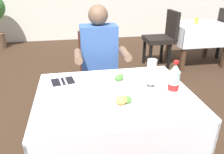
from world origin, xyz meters
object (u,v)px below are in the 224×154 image
Objects in this scene: chair_far_diner_seat at (100,72)px; plate_near_camera at (126,102)px; background_chair_left at (163,36)px; cola_bottle_primary at (174,82)px; napkin_cutlery_set at (63,81)px; background_dining_table at (198,34)px; plate_far_diner at (118,80)px; background_table_tumbler at (196,21)px; beer_glass_left at (151,74)px; main_dining_table at (114,113)px; seated_diner_far at (100,62)px.

chair_far_diner_seat reaches higher than plate_near_camera.
background_chair_left reaches higher than plate_near_camera.
napkin_cutlery_set is (-0.74, 0.39, -0.11)m from cola_bottle_primary.
plate_near_camera is at bearing -128.31° from background_dining_table.
plate_near_camera is 0.35m from plate_far_diner.
napkin_cutlery_set is at bearing -139.39° from background_dining_table.
plate_far_diner is 2.69m from background_table_tumbler.
plate_near_camera is at bearing -137.67° from beer_glass_left.
chair_far_diner_seat is (-0.00, 0.83, -0.01)m from main_dining_table.
plate_far_diner is (0.02, 0.35, -0.00)m from plate_near_camera.
cola_bottle_primary reaches higher than napkin_cutlery_set.
beer_glass_left is 0.22× the size of background_chair_left.
background_table_tumbler is (-0.10, -0.05, 0.25)m from background_dining_table.
chair_far_diner_seat is at bearing 111.07° from cola_bottle_primary.
background_table_tumbler reaches higher than plate_far_diner.
beer_glass_left is 1.98× the size of background_table_tumbler.
napkin_cutlery_set is 1.78× the size of background_table_tumbler.
chair_far_diner_seat is 0.71m from napkin_cutlery_set.
plate_near_camera is 0.33m from beer_glass_left.
napkin_cutlery_set is 0.21× the size of background_dining_table.
background_dining_table is (2.31, 1.98, -0.20)m from napkin_cutlery_set.
main_dining_table is 0.48m from napkin_cutlery_set.
seated_diner_far is 11.45× the size of background_table_tumbler.
plate_far_diner is at bearing -131.60° from background_table_tumbler.
background_chair_left reaches higher than main_dining_table.
seated_diner_far is at bearing 52.70° from napkin_cutlery_set.
plate_far_diner reaches higher than background_dining_table.
plate_near_camera is 2.98m from background_table_tumbler.
background_chair_left reaches higher than plate_far_diner.
background_dining_table is (1.67, 2.19, -0.30)m from beer_glass_left.
plate_far_diner is 1.29× the size of napkin_cutlery_set.
main_dining_table is 2.97m from background_dining_table.
main_dining_table is 1.20× the size of background_dining_table.
main_dining_table is 0.40m from beer_glass_left.
main_dining_table is at bearing -131.04° from background_dining_table.
cola_bottle_primary is at bearing -110.95° from background_chair_left.
chair_far_diner_seat is 0.68m from plate_far_diner.
background_table_tumbler is at bearing 53.82° from beer_glass_left.
napkin_cutlery_set is at bearing -127.30° from seated_diner_far.
cola_bottle_primary is 0.29× the size of background_dining_table.
cola_bottle_primary reaches higher than chair_far_diner_seat.
chair_far_diner_seat is 3.81× the size of plate_near_camera.
main_dining_table is 0.49m from cola_bottle_primary.
background_chair_left is (0.91, 2.38, -0.30)m from cola_bottle_primary.
chair_far_diner_seat reaches higher than background_table_tumbler.
background_chair_left is at bearing 180.00° from background_dining_table.
cola_bottle_primary is (0.37, -0.14, 0.29)m from main_dining_table.
beer_glass_left is at bearing -66.31° from seated_diner_far.
plate_near_camera is 1.01× the size of plate_far_diner.
cola_bottle_primary reaches higher than main_dining_table.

